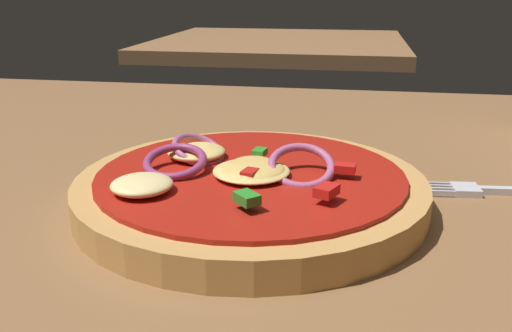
{
  "coord_description": "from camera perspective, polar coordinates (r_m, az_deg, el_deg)",
  "views": [
    {
      "loc": [
        0.09,
        -0.33,
        0.17
      ],
      "look_at": [
        0.02,
        0.03,
        0.05
      ],
      "focal_mm": 38.72,
      "sensor_mm": 36.0,
      "label": 1
    }
  ],
  "objects": [
    {
      "name": "pizza",
      "position": [
        0.36,
        -0.77,
        -2.18
      ],
      "size": [
        0.23,
        0.23,
        0.04
      ],
      "color": "tan",
      "rests_on": "dining_table"
    },
    {
      "name": "dining_table",
      "position": [
        0.37,
        -4.28,
        -6.2
      ],
      "size": [
        1.26,
        0.85,
        0.03
      ],
      "color": "brown",
      "rests_on": "ground"
    },
    {
      "name": "background_table",
      "position": [
        1.43,
        2.48,
        12.39
      ],
      "size": [
        0.61,
        0.59,
        0.03
      ],
      "color": "brown",
      "rests_on": "ground"
    }
  ]
}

